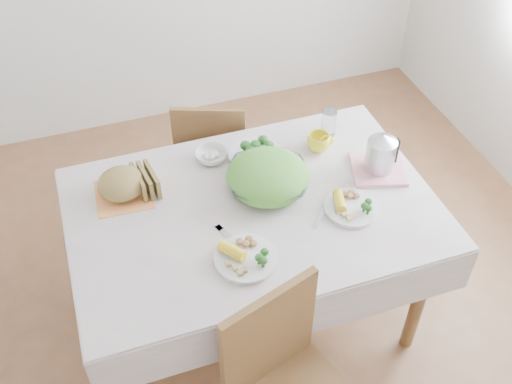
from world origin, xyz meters
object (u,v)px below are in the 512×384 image
object	(u,v)px
dining_table	(253,266)
electric_kettle	(381,149)
dinner_plate_right	(351,208)
chair_far	(214,147)
yellow_mug	(319,142)
dinner_plate_left	(246,258)
salad_bowl	(268,181)

from	to	relation	value
dining_table	electric_kettle	xyz separation A→B (m)	(0.59, 0.04, 0.51)
dinner_plate_right	electric_kettle	xyz separation A→B (m)	(0.22, 0.18, 0.11)
chair_far	yellow_mug	distance (m)	0.72
dinner_plate_right	dinner_plate_left	bearing A→B (deg)	-166.62
salad_bowl	electric_kettle	size ratio (longest dim) A/B	1.85
dining_table	salad_bowl	size ratio (longest dim) A/B	4.22
yellow_mug	electric_kettle	bearing A→B (deg)	-48.62
electric_kettle	yellow_mug	bearing A→B (deg)	115.88
salad_bowl	dinner_plate_left	bearing A→B (deg)	-121.31
chair_far	salad_bowl	xyz separation A→B (m)	(0.06, -0.69, 0.34)
yellow_mug	dining_table	bearing A→B (deg)	-147.69
chair_far	dinner_plate_right	distance (m)	1.03
dinner_plate_right	salad_bowl	bearing A→B (deg)	140.01
dinner_plate_right	yellow_mug	size ratio (longest dim) A/B	2.18
dinner_plate_left	dinner_plate_right	world-z (taller)	same
dinner_plate_left	electric_kettle	distance (m)	0.78
salad_bowl	electric_kettle	world-z (taller)	electric_kettle
dinner_plate_left	dinner_plate_right	bearing A→B (deg)	13.38
dinner_plate_left	electric_kettle	size ratio (longest dim) A/B	1.35
dining_table	dinner_plate_left	bearing A→B (deg)	-113.99
dinner_plate_left	yellow_mug	world-z (taller)	yellow_mug
dining_table	electric_kettle	size ratio (longest dim) A/B	7.81
dinner_plate_right	dining_table	bearing A→B (deg)	158.54
dining_table	dinner_plate_left	distance (m)	0.49
chair_far	dinner_plate_left	size ratio (longest dim) A/B	3.45
salad_bowl	dinner_plate_left	size ratio (longest dim) A/B	1.37
dining_table	salad_bowl	world-z (taller)	salad_bowl
yellow_mug	dinner_plate_right	bearing A→B (deg)	-93.59
salad_bowl	electric_kettle	xyz separation A→B (m)	(0.49, -0.05, 0.08)
dinner_plate_right	electric_kettle	size ratio (longest dim) A/B	1.26
salad_bowl	dinner_plate_right	xyz separation A→B (m)	(0.28, -0.23, -0.03)
salad_bowl	dinner_plate_right	distance (m)	0.36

